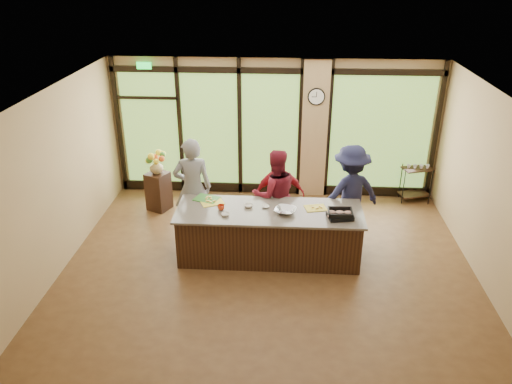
# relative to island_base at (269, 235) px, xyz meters

# --- Properties ---
(floor) EXTENTS (7.00, 7.00, 0.00)m
(floor) POSITION_rel_island_base_xyz_m (0.00, -0.30, -0.44)
(floor) COLOR #4F321C
(floor) RESTS_ON ground
(ceiling) EXTENTS (7.00, 7.00, 0.00)m
(ceiling) POSITION_rel_island_base_xyz_m (0.00, -0.30, 2.56)
(ceiling) COLOR white
(ceiling) RESTS_ON back_wall
(back_wall) EXTENTS (7.00, 0.00, 7.00)m
(back_wall) POSITION_rel_island_base_xyz_m (0.00, 2.70, 1.06)
(back_wall) COLOR tan
(back_wall) RESTS_ON floor
(left_wall) EXTENTS (0.00, 6.00, 6.00)m
(left_wall) POSITION_rel_island_base_xyz_m (-3.50, -0.30, 1.06)
(left_wall) COLOR tan
(left_wall) RESTS_ON floor
(right_wall) EXTENTS (0.00, 6.00, 6.00)m
(right_wall) POSITION_rel_island_base_xyz_m (3.50, -0.30, 1.06)
(right_wall) COLOR tan
(right_wall) RESTS_ON floor
(window_wall) EXTENTS (6.90, 0.12, 3.00)m
(window_wall) POSITION_rel_island_base_xyz_m (0.16, 2.65, 0.95)
(window_wall) COLOR tan
(window_wall) RESTS_ON floor
(island_base) EXTENTS (3.10, 1.00, 0.88)m
(island_base) POSITION_rel_island_base_xyz_m (0.00, 0.00, 0.00)
(island_base) COLOR black
(island_base) RESTS_ON floor
(countertop) EXTENTS (3.20, 1.10, 0.04)m
(countertop) POSITION_rel_island_base_xyz_m (0.00, 0.00, 0.46)
(countertop) COLOR slate
(countertop) RESTS_ON island_base
(wall_clock) EXTENTS (0.36, 0.04, 0.36)m
(wall_clock) POSITION_rel_island_base_xyz_m (0.85, 2.57, 1.81)
(wall_clock) COLOR black
(wall_clock) RESTS_ON window_wall
(cook_left) EXTENTS (0.78, 0.58, 1.94)m
(cook_left) POSITION_rel_island_base_xyz_m (-1.45, 0.70, 0.53)
(cook_left) COLOR slate
(cook_left) RESTS_ON floor
(cook_midleft) EXTENTS (0.99, 0.85, 1.76)m
(cook_midleft) POSITION_rel_island_base_xyz_m (0.08, 0.72, 0.44)
(cook_midleft) COLOR maroon
(cook_midleft) RESTS_ON floor
(cook_midright) EXTENTS (0.98, 0.48, 1.62)m
(cook_midright) POSITION_rel_island_base_xyz_m (0.16, 0.87, 0.37)
(cook_midright) COLOR maroon
(cook_midright) RESTS_ON floor
(cook_right) EXTENTS (1.36, 1.08, 1.84)m
(cook_right) POSITION_rel_island_base_xyz_m (1.45, 0.79, 0.48)
(cook_right) COLOR #191A37
(cook_right) RESTS_ON floor
(roasting_pan) EXTENTS (0.46, 0.39, 0.07)m
(roasting_pan) POSITION_rel_island_base_xyz_m (1.18, -0.20, 0.52)
(roasting_pan) COLOR black
(roasting_pan) RESTS_ON countertop
(mixing_bowl) EXTENTS (0.44, 0.44, 0.09)m
(mixing_bowl) POSITION_rel_island_base_xyz_m (0.27, -0.08, 0.52)
(mixing_bowl) COLOR silver
(mixing_bowl) RESTS_ON countertop
(cutting_board_left) EXTENTS (0.50, 0.44, 0.01)m
(cutting_board_left) POSITION_rel_island_base_xyz_m (-1.14, 0.37, 0.49)
(cutting_board_left) COLOR #37802E
(cutting_board_left) RESTS_ON countertop
(cutting_board_center) EXTENTS (0.47, 0.42, 0.01)m
(cutting_board_center) POSITION_rel_island_base_xyz_m (-1.02, 0.23, 0.49)
(cutting_board_center) COLOR gold
(cutting_board_center) RESTS_ON countertop
(cutting_board_right) EXTENTS (0.41, 0.34, 0.01)m
(cutting_board_right) POSITION_rel_island_base_xyz_m (0.79, 0.13, 0.49)
(cutting_board_right) COLOR gold
(cutting_board_right) RESTS_ON countertop
(prep_bowl_near) EXTENTS (0.20, 0.20, 0.05)m
(prep_bowl_near) POSITION_rel_island_base_xyz_m (-0.37, 0.10, 0.50)
(prep_bowl_near) COLOR white
(prep_bowl_near) RESTS_ON countertop
(prep_bowl_mid) EXTENTS (0.18, 0.18, 0.04)m
(prep_bowl_mid) POSITION_rel_island_base_xyz_m (-0.73, -0.24, 0.50)
(prep_bowl_mid) COLOR white
(prep_bowl_mid) RESTS_ON countertop
(prep_bowl_far) EXTENTS (0.15, 0.15, 0.03)m
(prep_bowl_far) POSITION_rel_island_base_xyz_m (-0.07, 0.11, 0.50)
(prep_bowl_far) COLOR white
(prep_bowl_far) RESTS_ON countertop
(red_ramekin) EXTENTS (0.13, 0.13, 0.09)m
(red_ramekin) POSITION_rel_island_base_xyz_m (-0.83, -0.04, 0.53)
(red_ramekin) COLOR #BC3112
(red_ramekin) RESTS_ON countertop
(flower_stand) EXTENTS (0.54, 0.54, 0.82)m
(flower_stand) POSITION_rel_island_base_xyz_m (-2.39, 1.72, -0.03)
(flower_stand) COLOR black
(flower_stand) RESTS_ON floor
(flower_vase) EXTENTS (0.31, 0.31, 0.29)m
(flower_vase) POSITION_rel_island_base_xyz_m (-2.39, 1.72, 0.52)
(flower_vase) COLOR #988153
(flower_vase) RESTS_ON flower_stand
(bar_cart) EXTENTS (0.70, 0.52, 0.85)m
(bar_cart) POSITION_rel_island_base_xyz_m (3.08, 2.45, 0.07)
(bar_cart) COLOR black
(bar_cart) RESTS_ON floor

